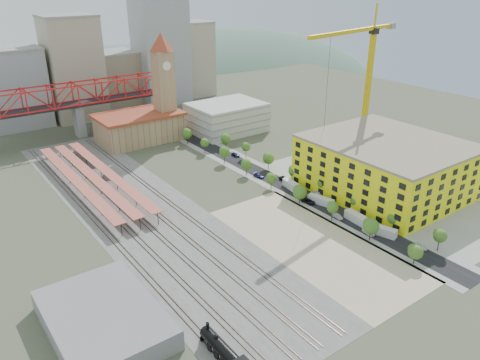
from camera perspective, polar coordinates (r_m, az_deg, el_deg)
ground at (r=160.95m, az=2.07°, el=-2.54°), size 400.00×400.00×0.00m
ballast_strip at (r=158.11m, az=-12.29°, el=-3.63°), size 36.00×165.00×0.06m
dirt_lot at (r=138.14m, az=8.89°, el=-7.64°), size 28.00×67.00×0.06m
street_asphalt at (r=180.66m, az=3.13°, el=0.51°), size 12.00×170.00×0.06m
sidewalk_west at (r=177.50m, az=1.75°, el=0.09°), size 3.00×170.00×0.04m
sidewalk_east at (r=183.93m, az=4.46°, el=0.91°), size 3.00×170.00×0.04m
construction_pad at (r=178.56m, az=17.58°, el=-0.93°), size 50.00×90.00×0.06m
rail_tracks at (r=157.45m, az=-12.89°, el=-3.76°), size 26.56×160.00×0.18m
platform_canopies at (r=178.49m, az=-17.56°, el=0.46°), size 16.00×80.00×4.12m
station_hall at (r=222.16m, az=-12.19°, el=6.35°), size 38.00×24.00×13.10m
clock_tower at (r=220.38m, az=-9.34°, el=12.36°), size 12.00×12.00×52.00m
parking_garage at (r=231.09m, az=-1.61°, el=7.65°), size 34.00×26.00×14.00m
truss_bridge at (r=233.29m, az=-19.38°, el=9.49°), size 94.00×9.60×25.60m
construction_building at (r=172.71m, az=17.36°, el=1.65°), size 44.60×50.60×18.80m
warehouse at (r=110.47m, az=-16.29°, el=-16.00°), size 22.00×32.00×5.00m
street_trees at (r=173.74m, az=5.21°, el=-0.55°), size 15.40×124.40×8.00m
skyline at (r=277.35m, az=-15.48°, el=12.93°), size 133.00×46.00×60.00m
distant_hills at (r=424.36m, az=-15.18°, el=2.16°), size 647.00×264.00×227.00m
tower_crane at (r=193.79m, az=15.01°, el=13.09°), size 56.94×12.22×61.39m
site_trailer_a at (r=146.59m, az=16.75°, el=-5.89°), size 5.16×9.98×2.64m
site_trailer_b at (r=150.98m, az=14.25°, el=-4.63°), size 3.45×10.33×2.78m
site_trailer_c at (r=160.48m, az=9.83°, el=-2.49°), size 4.67×9.58×2.53m
site_trailer_d at (r=169.47m, az=6.45°, el=-0.75°), size 4.24×10.32×2.74m
car_0 at (r=145.74m, az=15.39°, el=-6.16°), size 2.12×4.46×1.47m
car_1 at (r=152.63m, az=11.77°, el=-4.36°), size 1.50×3.99×1.30m
car_2 at (r=160.59m, az=8.33°, el=-2.58°), size 2.88×5.28×1.40m
car_3 at (r=178.97m, az=2.30°, el=0.52°), size 2.59×4.87×1.34m
car_4 at (r=143.51m, az=21.27°, el=-7.56°), size 1.95×3.99×1.31m
car_5 at (r=165.56m, az=9.40°, el=-1.77°), size 2.51×5.08×1.60m
car_6 at (r=176.73m, az=5.50°, el=0.12°), size 2.52×5.08×1.38m
car_7 at (r=199.83m, az=-0.55°, el=3.09°), size 1.85×4.51×1.31m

